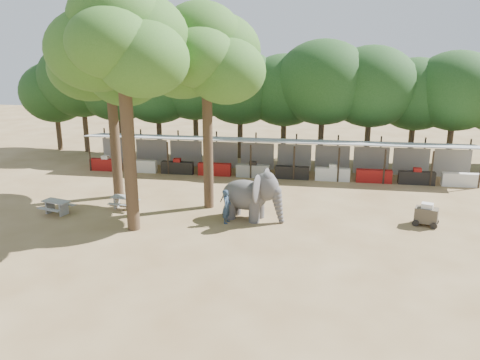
% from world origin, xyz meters
% --- Properties ---
extents(ground, '(100.00, 100.00, 0.00)m').
position_xyz_m(ground, '(0.00, 0.00, 0.00)').
color(ground, brown).
rests_on(ground, ground).
extents(vendor_stalls, '(28.00, 2.99, 2.80)m').
position_xyz_m(vendor_stalls, '(-0.00, 13.84, 1.18)').
color(vendor_stalls, '#A2A5AA').
rests_on(vendor_stalls, ground).
extents(yard_tree_left, '(7.10, 6.90, 11.02)m').
position_xyz_m(yard_tree_left, '(-9.13, 7.19, 8.20)').
color(yard_tree_left, '#332316').
rests_on(yard_tree_left, ground).
extents(yard_tree_center, '(7.10, 6.90, 12.04)m').
position_xyz_m(yard_tree_center, '(-6.13, 2.19, 9.21)').
color(yard_tree_center, '#332316').
rests_on(yard_tree_center, ground).
extents(yard_tree_back, '(7.10, 6.90, 11.36)m').
position_xyz_m(yard_tree_back, '(-3.13, 6.19, 8.54)').
color(yard_tree_back, '#332316').
rests_on(yard_tree_back, ground).
extents(backdrop_trees, '(46.46, 5.95, 8.33)m').
position_xyz_m(backdrop_trees, '(0.00, 19.00, 5.51)').
color(backdrop_trees, '#332316').
rests_on(backdrop_trees, ground).
extents(elephant, '(3.65, 2.70, 2.71)m').
position_xyz_m(elephant, '(-0.25, 4.45, 1.36)').
color(elephant, '#3F3D3D').
rests_on(elephant, ground).
extents(handler, '(0.51, 0.71, 1.82)m').
position_xyz_m(handler, '(-1.49, 3.65, 0.91)').
color(handler, '#26384C').
rests_on(handler, ground).
extents(picnic_table_near, '(1.84, 1.73, 0.77)m').
position_xyz_m(picnic_table_near, '(-11.09, 3.44, 0.50)').
color(picnic_table_near, gray).
rests_on(picnic_table_near, ground).
extents(picnic_table_far, '(1.55, 1.42, 0.72)m').
position_xyz_m(picnic_table_far, '(-7.75, 4.92, 0.47)').
color(picnic_table_far, gray).
rests_on(picnic_table_far, ground).
extents(cart_front, '(1.43, 1.15, 1.21)m').
position_xyz_m(cart_front, '(8.82, 5.00, 0.60)').
color(cart_front, '#3B3327').
rests_on(cart_front, ground).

